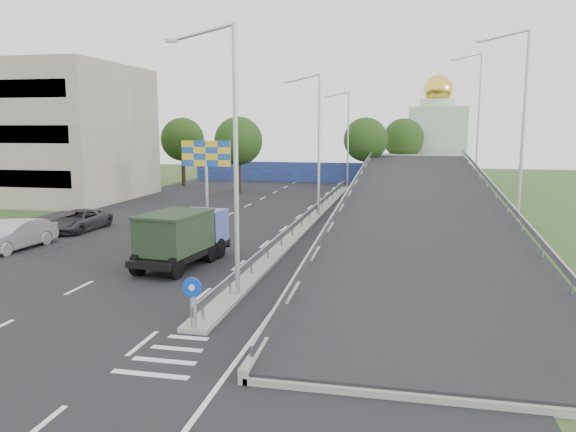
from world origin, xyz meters
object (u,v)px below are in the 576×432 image
(lamp_post_mid, at_px, (316,138))
(parked_car_c, at_px, (79,221))
(lamp_post_near, at_px, (231,148))
(billboard, at_px, (206,157))
(sign_bollard, at_px, (193,302))
(parked_car_b, at_px, (14,235))
(church, at_px, (436,137))
(dump_truck, at_px, (183,235))
(lamp_post_far, at_px, (346,134))

(lamp_post_mid, bearing_deg, parked_car_c, -148.86)
(lamp_post_near, height_order, billboard, lamp_post_near)
(sign_bollard, distance_m, parked_car_b, 17.07)
(lamp_post_near, xyz_separation_m, church, (9.89, 54.00, -0.50))
(lamp_post_mid, relative_size, billboard, 1.83)
(sign_bollard, bearing_deg, dump_truck, 114.39)
(church, height_order, parked_car_c, church)
(lamp_post_near, distance_m, parked_car_c, 18.82)
(lamp_post_mid, xyz_separation_m, parked_car_c, (-13.91, -8.41, -5.13))
(lamp_post_far, distance_m, church, 17.15)
(lamp_post_far, distance_m, parked_car_c, 32.04)
(parked_car_c, bearing_deg, lamp_post_far, 66.34)
(sign_bollard, distance_m, lamp_post_far, 44.08)
(lamp_post_near, bearing_deg, sign_bollard, -91.64)
(church, relative_size, parked_car_b, 2.75)
(sign_bollard, xyz_separation_m, lamp_post_near, (0.11, 3.83, 4.77))
(sign_bollard, xyz_separation_m, parked_car_c, (-13.80, 15.42, -0.36))
(parked_car_b, bearing_deg, church, 67.69)
(lamp_post_near, bearing_deg, parked_car_b, 157.51)
(sign_bollard, xyz_separation_m, parked_car_b, (-14.05, 9.69, -0.21))
(sign_bollard, bearing_deg, billboard, 109.21)
(parked_car_c, bearing_deg, dump_truck, -32.63)
(church, bearing_deg, lamp_post_far, -125.24)
(lamp_post_near, height_order, lamp_post_far, same)
(lamp_post_mid, relative_size, parked_car_b, 2.01)
(lamp_post_mid, distance_m, billboard, 9.47)
(lamp_post_near, distance_m, lamp_post_mid, 20.00)
(parked_car_b, relative_size, parked_car_c, 1.03)
(lamp_post_far, xyz_separation_m, dump_truck, (-3.92, -35.42, -4.34))
(billboard, bearing_deg, parked_car_b, -107.38)
(lamp_post_far, height_order, parked_car_c, lamp_post_far)
(billboard, bearing_deg, sign_bollard, -70.79)
(sign_bollard, height_order, lamp_post_far, lamp_post_far)
(church, relative_size, dump_truck, 2.20)
(sign_bollard, distance_m, dump_truck, 9.24)
(dump_truck, relative_size, parked_car_b, 1.25)
(lamp_post_mid, xyz_separation_m, church, (9.89, 34.00, -0.50))
(sign_bollard, distance_m, lamp_post_near, 6.12)
(lamp_post_near, height_order, lamp_post_mid, same)
(lamp_post_near, bearing_deg, lamp_post_mid, 90.00)
(lamp_post_mid, xyz_separation_m, parked_car_b, (-14.16, -14.14, -4.98))
(sign_bollard, relative_size, lamp_post_near, 0.17)
(lamp_post_far, relative_size, parked_car_b, 2.01)
(lamp_post_mid, relative_size, lamp_post_far, 1.00)
(church, xyz_separation_m, parked_car_b, (-24.05, -48.14, -4.48))
(sign_bollard, xyz_separation_m, church, (10.00, 57.83, 4.28))
(church, bearing_deg, lamp_post_mid, -106.22)
(lamp_post_far, height_order, parked_car_b, lamp_post_far)
(church, bearing_deg, lamp_post_near, -100.38)
(sign_bollard, bearing_deg, lamp_post_mid, 89.74)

